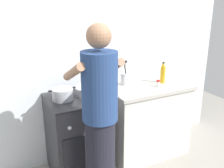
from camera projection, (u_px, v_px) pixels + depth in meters
name	position (u px, v px, depth m)	size (l,w,h in m)	color
back_wall	(109.00, 54.00, 3.04)	(3.20, 0.10, 2.50)	silver
countertop	(147.00, 120.00, 3.14)	(1.00, 0.60, 0.90)	silver
stove_range	(78.00, 136.00, 2.75)	(0.60, 0.62, 0.90)	#2D2D33
pot	(63.00, 94.00, 2.54)	(0.28, 0.21, 0.12)	#B2B2B7
mixing_bowl	(88.00, 90.00, 2.68)	(0.28, 0.28, 0.09)	#B7B7BC
utensil_crock	(125.00, 78.00, 3.00)	(0.10, 0.10, 0.30)	silver
spice_bottle	(158.00, 83.00, 2.94)	(0.04, 0.04, 0.08)	silver
oil_bottle	(163.00, 74.00, 3.07)	(0.06, 0.06, 0.26)	gold
person	(100.00, 123.00, 2.15)	(0.41, 0.50, 1.70)	black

